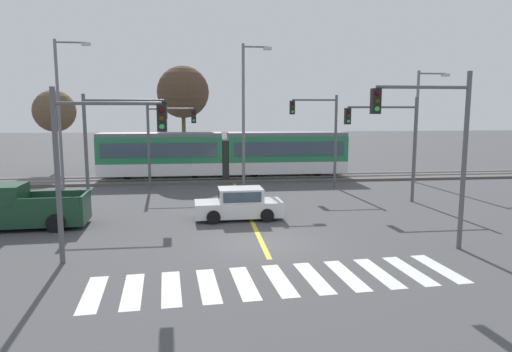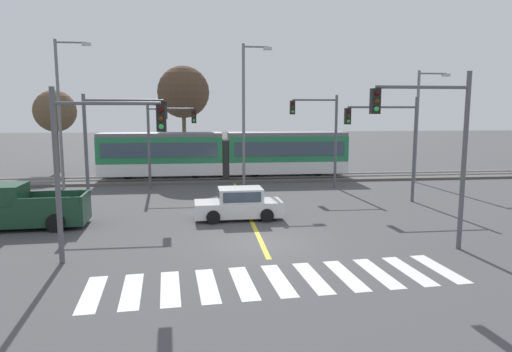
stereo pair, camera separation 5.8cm
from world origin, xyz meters
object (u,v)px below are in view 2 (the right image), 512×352
(traffic_light_mid_left, at_px, (114,133))
(traffic_light_far_left, at_px, (165,132))
(sedan_crossing, at_px, (239,205))
(traffic_light_far_right, at_px, (321,127))
(pickup_truck, at_px, (21,209))
(traffic_light_near_right, at_px, (435,136))
(street_lamp_centre, at_px, (246,108))
(traffic_light_mid_right, at_px, (391,134))
(street_lamp_east, at_px, (420,119))
(traffic_light_near_left, at_px, (94,149))
(street_lamp_west, at_px, (62,106))
(light_rail_tram, at_px, (225,153))
(bare_tree_west, at_px, (183,92))
(bare_tree_far_west, at_px, (55,111))

(traffic_light_mid_left, xyz_separation_m, traffic_light_far_left, (2.05, 6.68, -0.26))
(sedan_crossing, xyz_separation_m, traffic_light_far_right, (6.22, 8.33, 3.44))
(pickup_truck, height_order, traffic_light_near_right, traffic_light_near_right)
(street_lamp_centre, bearing_deg, traffic_light_mid_right, -40.22)
(street_lamp_east, bearing_deg, traffic_light_near_right, -114.71)
(traffic_light_far_right, xyz_separation_m, traffic_light_near_left, (-11.53, -14.13, -0.23))
(traffic_light_near_left, height_order, street_lamp_west, street_lamp_west)
(light_rail_tram, height_order, traffic_light_mid_left, traffic_light_mid_left)
(sedan_crossing, height_order, street_lamp_centre, street_lamp_centre)
(traffic_light_mid_left, xyz_separation_m, traffic_light_far_right, (12.42, 5.75, 0.05))
(light_rail_tram, relative_size, bare_tree_west, 2.09)
(sedan_crossing, xyz_separation_m, pickup_truck, (-9.80, -0.59, 0.14))
(traffic_light_mid_left, distance_m, traffic_light_near_right, 15.44)
(light_rail_tram, bearing_deg, street_lamp_west, -166.09)
(traffic_light_mid_right, height_order, street_lamp_centre, street_lamp_centre)
(light_rail_tram, height_order, bare_tree_far_west, bare_tree_far_west)
(light_rail_tram, xyz_separation_m, traffic_light_near_right, (6.72, -18.72, 2.24))
(light_rail_tram, height_order, traffic_light_near_left, traffic_light_near_left)
(pickup_truck, bearing_deg, traffic_light_near_right, -17.69)
(street_lamp_centre, bearing_deg, traffic_light_far_left, -177.21)
(traffic_light_far_left, distance_m, traffic_light_near_left, 15.11)
(traffic_light_far_right, xyz_separation_m, street_lamp_centre, (-4.93, 1.20, 1.26))
(light_rail_tram, relative_size, bare_tree_far_west, 2.66)
(traffic_light_far_left, relative_size, bare_tree_far_west, 0.85)
(traffic_light_far_right, distance_m, bare_tree_west, 12.62)
(traffic_light_mid_left, relative_size, traffic_light_mid_right, 1.01)
(traffic_light_near_right, height_order, traffic_light_far_right, traffic_light_near_right)
(traffic_light_far_right, relative_size, bare_tree_far_west, 0.90)
(traffic_light_far_left, bearing_deg, pickup_truck, -119.80)
(sedan_crossing, bearing_deg, street_lamp_east, 35.79)
(traffic_light_mid_right, bearing_deg, light_rail_tram, 132.35)
(bare_tree_far_west, bearing_deg, street_lamp_west, -70.35)
(street_lamp_west, distance_m, bare_tree_far_west, 9.10)
(light_rail_tram, height_order, street_lamp_centre, street_lamp_centre)
(pickup_truck, xyz_separation_m, traffic_light_far_right, (16.02, 8.93, 3.30))
(traffic_light_near_left, distance_m, street_lamp_east, 25.14)
(bare_tree_far_west, bearing_deg, traffic_light_far_left, -44.00)
(traffic_light_near_right, xyz_separation_m, street_lamp_centre, (-5.44, 15.40, 1.11))
(street_lamp_centre, relative_size, street_lamp_east, 1.20)
(light_rail_tram, bearing_deg, traffic_light_far_right, -36.02)
(traffic_light_near_right, relative_size, street_lamp_west, 0.67)
(bare_tree_west, bearing_deg, traffic_light_near_right, -66.06)
(light_rail_tram, relative_size, street_lamp_west, 1.88)
(sedan_crossing, height_order, street_lamp_west, street_lamp_west)
(sedan_crossing, bearing_deg, bare_tree_west, 100.90)
(sedan_crossing, relative_size, traffic_light_far_right, 0.68)
(street_lamp_west, bearing_deg, light_rail_tram, 13.91)
(pickup_truck, distance_m, traffic_light_near_right, 17.68)
(pickup_truck, bearing_deg, street_lamp_west, 95.76)
(sedan_crossing, xyz_separation_m, traffic_light_far_left, (-4.15, 9.27, 3.13))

